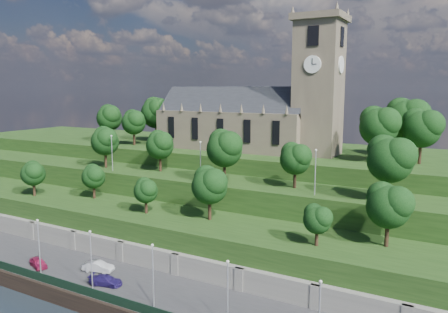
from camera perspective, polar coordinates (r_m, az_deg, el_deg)
The scene contains 16 objects.
promenade at distance 63.12m, azimuth -13.05°, elevation -16.40°, with size 160.00×12.00×2.00m, color #2D2D30.
quay_wall at distance 59.22m, azimuth -17.16°, elevation -18.24°, with size 160.00×0.50×2.20m, color black.
fence at distance 58.96m, azimuth -16.76°, elevation -16.73°, with size 160.00×0.10×1.20m, color black.
retaining_wall at distance 66.65m, azimuth -9.57°, elevation -13.47°, with size 160.00×2.10×5.00m.
embankment_lower at distance 70.59m, azimuth -6.51°, elevation -10.80°, with size 160.00×12.00×8.00m, color #1C3913.
embankment_upper at distance 78.74m, azimuth -1.87°, elevation -7.12°, with size 160.00×10.00×12.00m, color #1C3913.
hilltop at distance 96.47m, azimuth 4.54°, elevation -3.23°, with size 160.00×32.00×15.00m, color #1C3913.
church at distance 90.50m, azimuth 4.05°, elevation 5.58°, with size 38.60×12.35×27.60m.
trees_lower at distance 65.80m, azimuth -2.75°, elevation -4.11°, with size 66.85×8.91×8.21m.
trees_upper at distance 72.95m, azimuth 1.08°, elevation 1.10°, with size 60.37×8.78×9.37m.
trees_hilltop at distance 88.83m, azimuth 5.52°, elevation 5.03°, with size 74.93×16.40×11.06m.
lamp_posts_promenade at distance 59.97m, azimuth -16.98°, elevation -12.22°, with size 60.36×0.36×7.83m.
lamp_posts_upper at distance 74.05m, azimuth -3.09°, elevation -0.18°, with size 40.36×0.36×6.92m.
car_left at distance 70.59m, azimuth -23.10°, elevation -12.63°, with size 1.59×3.95×1.35m, color maroon.
car_middle at distance 66.22m, azimuth -16.10°, elevation -13.64°, with size 1.55×4.46×1.47m, color #9D9DA1.
car_right at distance 61.86m, azimuth -15.18°, elevation -15.35°, with size 1.82×4.47×1.30m, color #231855.
Camera 1 is at (38.82, -35.97, 27.74)m, focal length 35.00 mm.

